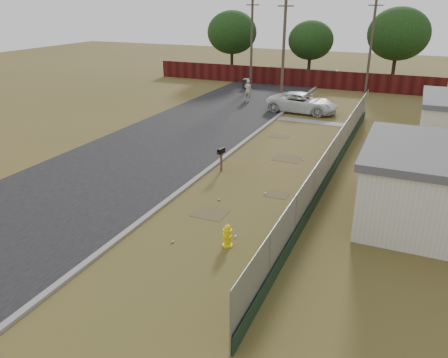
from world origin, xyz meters
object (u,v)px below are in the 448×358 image
at_px(mailbox, 221,153).
at_px(pickup_truck, 302,103).
at_px(trash_bin, 246,84).
at_px(fire_hydrant, 227,236).
at_px(pedestrian, 248,90).

xyz_separation_m(mailbox, pickup_truck, (0.64, 14.48, -0.24)).
bearing_deg(mailbox, trash_bin, 107.64).
bearing_deg(trash_bin, pickup_truck, -44.59).
bearing_deg(fire_hydrant, trash_bin, 109.61).
relative_size(pickup_truck, trash_bin, 5.64).
bearing_deg(pickup_truck, pedestrian, 69.70).
relative_size(mailbox, trash_bin, 1.29).
xyz_separation_m(mailbox, pedestrian, (-4.90, 16.89, -0.08)).
distance_m(mailbox, pedestrian, 17.59).
bearing_deg(fire_hydrant, pickup_truck, 97.04).
bearing_deg(mailbox, pickup_truck, 87.46).
xyz_separation_m(fire_hydrant, pickup_truck, (-2.63, 21.29, 0.35)).
xyz_separation_m(fire_hydrant, mailbox, (-3.27, 6.81, 0.58)).
height_order(fire_hydrant, pedestrian, pedestrian).
height_order(mailbox, pedestrian, pedestrian).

